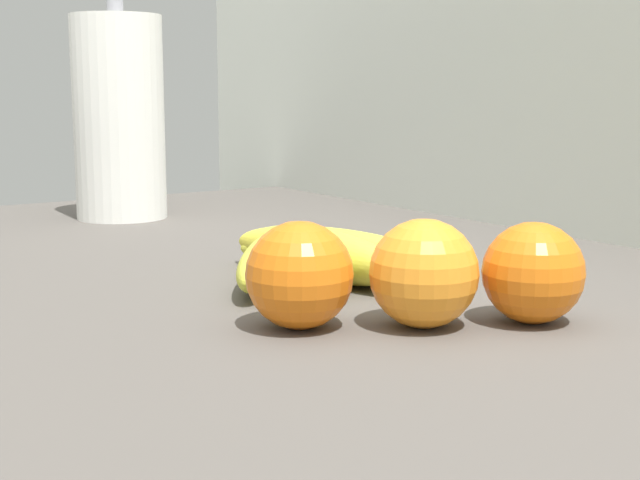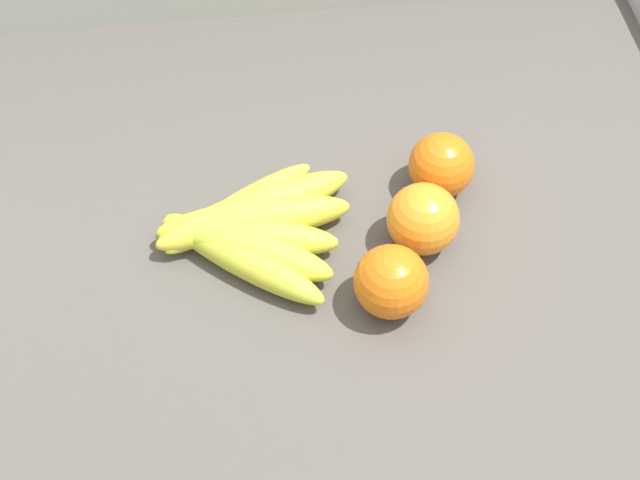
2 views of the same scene
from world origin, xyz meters
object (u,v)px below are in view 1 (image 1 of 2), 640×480
banana_bunch (306,256)px  orange_right (424,273)px  orange_far_right (533,273)px  paper_towel_roll (119,117)px  orange_back_right (300,275)px

banana_bunch → orange_right: orange_right is taller
orange_far_right → paper_towel_roll: size_ratio=0.25×
orange_back_right → orange_far_right: bearing=61.3°
orange_far_right → orange_back_right: (-0.08, -0.14, 0.00)m
orange_far_right → orange_back_right: size_ratio=0.96×
banana_bunch → paper_towel_roll: size_ratio=0.79×
orange_right → paper_towel_roll: paper_towel_roll is taller
paper_towel_roll → orange_back_right: bearing=-10.2°
orange_right → orange_back_right: 0.08m
orange_right → paper_towel_roll: 0.63m
orange_right → orange_back_right: orange_right is taller
banana_bunch → orange_far_right: 0.22m
orange_back_right → orange_right: bearing=58.2°
orange_far_right → paper_towel_roll: bearing=-176.5°
orange_far_right → banana_bunch: bearing=-166.5°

